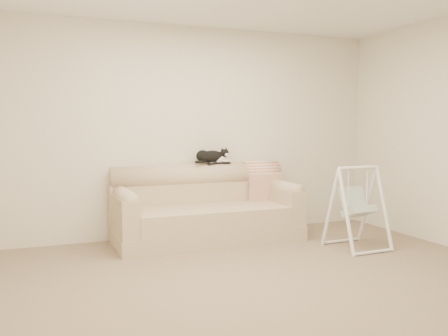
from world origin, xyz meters
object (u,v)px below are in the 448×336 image
object	(u,v)px
remote_b	(224,163)
tuxedo_cat	(212,156)
remote_a	(213,163)
sofa	(205,211)
baby_swing	(357,207)

from	to	relation	value
remote_b	tuxedo_cat	bearing A→B (deg)	176.69
remote_a	tuxedo_cat	xyz separation A→B (m)	(-0.01, 0.01, 0.08)
remote_a	remote_b	world-z (taller)	remote_a
sofa	remote_b	distance (m)	0.69
remote_a	remote_b	xyz separation A→B (m)	(0.15, 0.00, -0.00)
baby_swing	sofa	bearing A→B (deg)	145.30
remote_a	baby_swing	xyz separation A→B (m)	(1.26, -1.23, -0.44)
tuxedo_cat	baby_swing	size ratio (longest dim) A/B	0.54
remote_b	baby_swing	distance (m)	1.72
sofa	tuxedo_cat	xyz separation A→B (m)	(0.17, 0.24, 0.64)
tuxedo_cat	baby_swing	bearing A→B (deg)	-44.38
sofa	remote_b	bearing A→B (deg)	34.74
tuxedo_cat	baby_swing	distance (m)	1.86
remote_b	baby_swing	xyz separation A→B (m)	(1.11, -1.24, -0.44)
sofa	baby_swing	size ratio (longest dim) A/B	2.35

